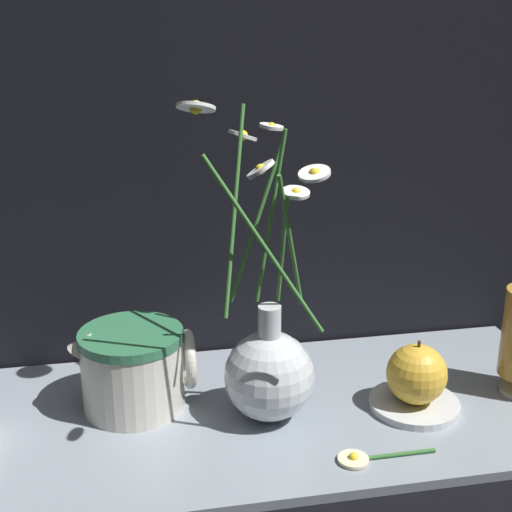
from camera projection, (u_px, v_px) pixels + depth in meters
The scene contains 7 objects.
ground_plane at pixel (252, 419), 0.92m from camera, with size 6.00×6.00×0.00m, color black.
shelf at pixel (252, 415), 0.92m from camera, with size 0.88×0.36×0.01m.
vase_with_flowers at pixel (269, 367), 0.89m from camera, with size 0.17×0.23×0.40m.
ceramic_pitcher at pixel (134, 365), 0.91m from camera, with size 0.16×0.13×0.12m.
saucer_plate at pixel (414, 404), 0.92m from camera, with size 0.12×0.12×0.01m.
orange_fruit at pixel (417, 374), 0.91m from camera, with size 0.08×0.08×0.09m.
loose_daisy at pixel (365, 458), 0.82m from camera, with size 0.12×0.04×0.01m.
Camera 1 is at (-0.15, -0.79, 0.50)m, focal length 50.00 mm.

